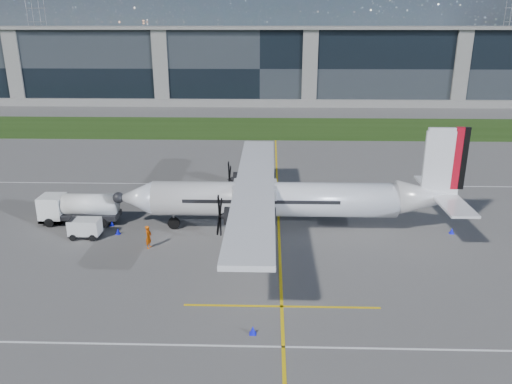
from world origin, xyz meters
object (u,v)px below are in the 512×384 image
pylon_east (512,26)px  safety_cone_portwing (253,330)px  fuel_tanker_truck (74,208)px  turboprop_aircraft (287,180)px  safety_cone_nose_port (118,231)px  safety_cone_fwd (112,223)px  safety_cone_tail (452,231)px  ground_crew_person (148,235)px  safety_cone_stbdwing (265,177)px  baggage_tug (85,228)px  pylon_west (38,26)px

pylon_east → safety_cone_portwing: size_ratio=60.00×
pylon_east → fuel_tanker_truck: pylon_east is taller
turboprop_aircraft → safety_cone_nose_port: turboprop_aircraft is taller
pylon_east → safety_cone_fwd: size_ratio=60.00×
safety_cone_tail → fuel_tanker_truck: bearing=177.4°
fuel_tanker_truck → safety_cone_nose_port: bearing=-27.9°
ground_crew_person → safety_cone_stbdwing: bearing=-13.7°
ground_crew_person → safety_cone_nose_port: (-3.15, 2.51, -0.78)m
safety_cone_stbdwing → safety_cone_tail: (15.49, -14.46, 0.00)m
turboprop_aircraft → fuel_tanker_truck: 18.45m
pylon_east → baggage_tug: size_ratio=11.57×
baggage_tug → safety_cone_stbdwing: bearing=48.5°
safety_cone_nose_port → ground_crew_person: bearing=-38.6°
safety_cone_tail → safety_cone_nose_port: size_ratio=1.00×
pylon_west → pylon_east: same height
safety_cone_stbdwing → safety_cone_tail: same height
turboprop_aircraft → fuel_tanker_truck: bearing=176.6°
pylon_west → turboprop_aircraft: (83.61, -144.15, -10.62)m
ground_crew_person → safety_cone_fwd: 6.05m
pylon_east → fuel_tanker_truck: (-99.56, -143.07, -13.70)m
baggage_tug → safety_cone_tail: size_ratio=5.19×
baggage_tug → ground_crew_person: bearing=-18.0°
turboprop_aircraft → safety_cone_stbdwing: turboprop_aircraft is taller
turboprop_aircraft → safety_cone_stbdwing: 14.83m
baggage_tug → safety_cone_fwd: bearing=61.4°
baggage_tug → ground_crew_person: (5.55, -1.80, 0.26)m
pylon_east → safety_cone_stbdwing: 155.16m
fuel_tanker_truck → safety_cone_nose_port: fuel_tanker_truck is taller
fuel_tanker_truck → safety_cone_tail: bearing=-2.6°
ground_crew_person → safety_cone_tail: 24.42m
baggage_tug → safety_cone_nose_port: baggage_tug is taller
baggage_tug → pylon_west: bearing=114.8°
turboprop_aircraft → safety_cone_portwing: (-2.27, -14.71, -4.13)m
pylon_east → ground_crew_person: pylon_east is taller
safety_cone_tail → pylon_west: bearing=123.9°
safety_cone_fwd → pylon_east: bearing=56.2°
safety_cone_portwing → safety_cone_nose_port: (-11.50, 13.46, 0.00)m
baggage_tug → safety_cone_stbdwing: baggage_tug is taller
baggage_tug → safety_cone_tail: bearing=3.1°
safety_cone_nose_port → pylon_east: bearing=56.8°
turboprop_aircraft → safety_cone_nose_port: size_ratio=58.44×
pylon_west → fuel_tanker_truck: bearing=-65.4°
baggage_tug → safety_cone_nose_port: 2.56m
fuel_tanker_truck → baggage_tug: size_ratio=2.68×
safety_cone_portwing → fuel_tanker_truck: bearing=135.2°
safety_cone_nose_port → baggage_tug: bearing=-163.5°
turboprop_aircraft → safety_cone_nose_port: 14.43m
pylon_east → safety_cone_fwd: (-96.22, -143.63, -14.75)m
ground_crew_person → safety_cone_stbdwing: (8.68, 17.87, -0.78)m
safety_cone_nose_port → turboprop_aircraft: bearing=5.2°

